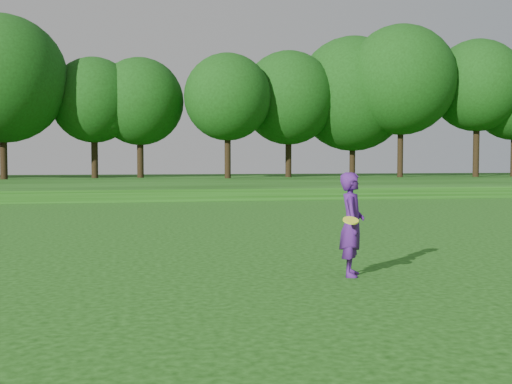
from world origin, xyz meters
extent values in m
plane|color=#143D0B|center=(0.00, 0.00, 0.00)|extent=(140.00, 140.00, 0.00)
cube|color=#143D0B|center=(0.00, 34.00, 0.30)|extent=(130.00, 30.00, 0.60)
cube|color=gray|center=(0.00, 20.00, 0.02)|extent=(130.00, 1.60, 0.04)
imported|color=#501B7B|center=(2.41, -1.17, 0.92)|extent=(0.64, 0.78, 1.84)
cylinder|color=#E8FB27|center=(2.23, -1.63, 1.04)|extent=(0.27, 0.26, 0.12)
camera|label=1|loc=(-1.30, -12.00, 2.09)|focal=45.00mm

